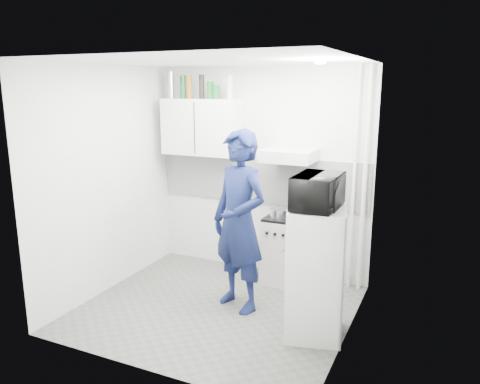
% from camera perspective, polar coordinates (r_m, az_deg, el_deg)
% --- Properties ---
extents(floor, '(2.80, 2.80, 0.00)m').
position_cam_1_polar(floor, '(5.24, -2.91, -13.98)').
color(floor, '#53534B').
rests_on(floor, ground).
extents(ceiling, '(2.80, 2.80, 0.00)m').
position_cam_1_polar(ceiling, '(4.68, -3.28, 15.73)').
color(ceiling, white).
rests_on(ceiling, wall_back).
extents(wall_back, '(2.80, 0.00, 2.80)m').
position_cam_1_polar(wall_back, '(5.91, 2.58, 2.48)').
color(wall_back, silver).
rests_on(wall_back, floor).
extents(wall_left, '(0.00, 2.60, 2.60)m').
position_cam_1_polar(wall_left, '(5.57, -15.93, 1.36)').
color(wall_left, silver).
rests_on(wall_left, floor).
extents(wall_right, '(0.00, 2.60, 2.60)m').
position_cam_1_polar(wall_right, '(4.34, 13.52, -1.71)').
color(wall_right, silver).
rests_on(wall_right, floor).
extents(person, '(0.83, 0.69, 1.93)m').
position_cam_1_polar(person, '(4.93, -0.09, -3.62)').
color(person, '#0F173C').
rests_on(person, floor).
extents(stove, '(0.50, 0.50, 0.80)m').
position_cam_1_polar(stove, '(5.77, 5.61, -7.12)').
color(stove, beige).
rests_on(stove, floor).
extents(fridge, '(0.64, 0.64, 1.27)m').
position_cam_1_polar(fridge, '(4.54, 9.11, -9.73)').
color(fridge, white).
rests_on(fridge, floor).
extents(stove_top, '(0.48, 0.48, 0.03)m').
position_cam_1_polar(stove_top, '(5.64, 5.71, -3.16)').
color(stove_top, black).
rests_on(stove_top, stove).
extents(saucepan, '(0.18, 0.18, 0.10)m').
position_cam_1_polar(saucepan, '(5.59, 4.55, -2.58)').
color(saucepan, silver).
rests_on(saucepan, stove_top).
extents(microwave, '(0.57, 0.38, 0.31)m').
position_cam_1_polar(microwave, '(4.30, 9.48, 0.04)').
color(microwave, black).
rests_on(microwave, fridge).
extents(bottle_a, '(0.08, 0.08, 0.34)m').
position_cam_1_polar(bottle_a, '(6.20, -8.44, 12.78)').
color(bottle_a, silver).
rests_on(bottle_a, upper_cabinet).
extents(bottle_b, '(0.07, 0.07, 0.29)m').
position_cam_1_polar(bottle_b, '(6.11, -6.99, 12.58)').
color(bottle_b, '#144C1E').
rests_on(bottle_b, upper_cabinet).
extents(bottle_c, '(0.07, 0.07, 0.29)m').
position_cam_1_polar(bottle_c, '(6.06, -6.22, 12.61)').
color(bottle_c, brown).
rests_on(bottle_c, upper_cabinet).
extents(bottle_d, '(0.07, 0.07, 0.29)m').
position_cam_1_polar(bottle_d, '(5.97, -4.69, 12.67)').
color(bottle_d, black).
rests_on(bottle_d, upper_cabinet).
extents(canister_a, '(0.08, 0.08, 0.21)m').
position_cam_1_polar(canister_a, '(5.91, -3.62, 12.28)').
color(canister_a, '#144C1E').
rests_on(canister_a, upper_cabinet).
extents(canister_b, '(0.09, 0.09, 0.17)m').
position_cam_1_polar(canister_b, '(5.88, -2.97, 12.09)').
color(canister_b, '#144C1E').
rests_on(canister_b, upper_cabinet).
extents(bottle_e, '(0.07, 0.07, 0.28)m').
position_cam_1_polar(bottle_e, '(5.79, -1.24, 12.64)').
color(bottle_e, '#B2B7BC').
rests_on(bottle_e, upper_cabinet).
extents(upper_cabinet, '(1.00, 0.35, 0.70)m').
position_cam_1_polar(upper_cabinet, '(6.00, -4.72, 7.91)').
color(upper_cabinet, white).
rests_on(upper_cabinet, wall_back).
extents(range_hood, '(0.60, 0.50, 0.14)m').
position_cam_1_polar(range_hood, '(5.47, 5.99, 4.46)').
color(range_hood, beige).
rests_on(range_hood, wall_back).
extents(backsplash, '(2.74, 0.03, 0.60)m').
position_cam_1_polar(backsplash, '(5.91, 2.51, 1.50)').
color(backsplash, white).
rests_on(backsplash, wall_back).
extents(pipe_a, '(0.05, 0.05, 2.60)m').
position_cam_1_polar(pipe_a, '(5.48, 14.94, 1.23)').
color(pipe_a, beige).
rests_on(pipe_a, floor).
extents(pipe_b, '(0.04, 0.04, 2.60)m').
position_cam_1_polar(pipe_b, '(5.50, 13.72, 1.34)').
color(pipe_b, beige).
rests_on(pipe_b, floor).
extents(ceiling_spot_fixture, '(0.10, 0.10, 0.02)m').
position_cam_1_polar(ceiling_spot_fixture, '(4.49, 9.75, 15.31)').
color(ceiling_spot_fixture, white).
rests_on(ceiling_spot_fixture, ceiling).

